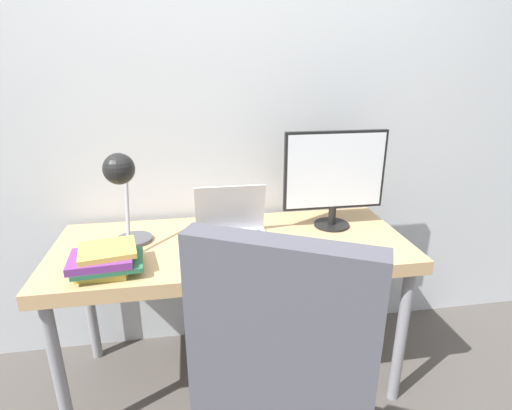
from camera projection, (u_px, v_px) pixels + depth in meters
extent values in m
cube|color=silver|center=(222.00, 107.00, 1.96)|extent=(8.00, 0.05, 2.60)
cube|color=tan|center=(233.00, 248.00, 1.80)|extent=(1.57, 0.65, 0.06)
cylinder|color=gray|center=(59.00, 376.00, 1.57)|extent=(0.05, 0.05, 0.69)
cylinder|color=gray|center=(401.00, 337.00, 1.79)|extent=(0.05, 0.05, 0.69)
cylinder|color=gray|center=(89.00, 301.00, 2.06)|extent=(0.05, 0.05, 0.69)
cylinder|color=gray|center=(355.00, 278.00, 2.28)|extent=(0.05, 0.05, 0.69)
cube|color=silver|center=(234.00, 240.00, 1.78)|extent=(0.32, 0.23, 0.02)
cube|color=#2D2D33|center=(234.00, 238.00, 1.78)|extent=(0.27, 0.14, 0.00)
cube|color=silver|center=(231.00, 208.00, 1.82)|extent=(0.32, 0.07, 0.23)
cube|color=black|center=(231.00, 208.00, 1.82)|extent=(0.29, 0.06, 0.20)
cylinder|color=black|center=(331.00, 225.00, 1.96)|extent=(0.17, 0.17, 0.01)
cylinder|color=black|center=(332.00, 215.00, 1.94)|extent=(0.04, 0.04, 0.09)
cube|color=black|center=(335.00, 170.00, 1.87)|extent=(0.49, 0.02, 0.37)
cube|color=silver|center=(336.00, 171.00, 1.86)|extent=(0.47, 0.00, 0.35)
cylinder|color=#4C4C51|center=(134.00, 239.00, 1.79)|extent=(0.16, 0.16, 0.02)
cylinder|color=#99999E|center=(127.00, 206.00, 1.65)|extent=(0.02, 0.18, 0.37)
sphere|color=black|center=(119.00, 169.00, 1.51)|extent=(0.12, 0.12, 0.12)
cube|color=#4C4C56|center=(278.00, 366.00, 0.91)|extent=(0.42, 0.26, 0.63)
cube|color=gold|center=(104.00, 268.00, 1.53)|extent=(0.19, 0.18, 0.03)
cube|color=#286B47|center=(109.00, 263.00, 1.52)|extent=(0.27, 0.22, 0.02)
cube|color=#753384|center=(101.00, 259.00, 1.50)|extent=(0.24, 0.20, 0.03)
cube|color=gold|center=(107.00, 250.00, 1.51)|extent=(0.24, 0.21, 0.02)
cube|color=black|center=(245.00, 261.00, 1.60)|extent=(0.07, 0.18, 0.02)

